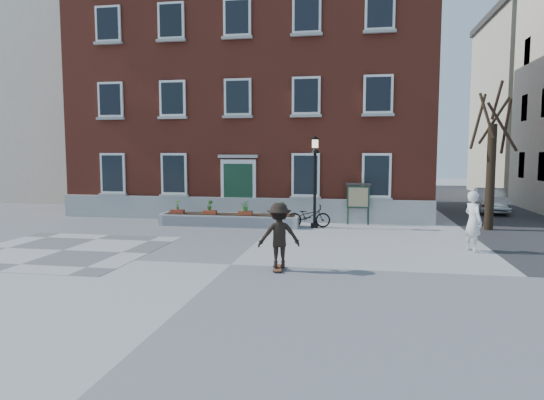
% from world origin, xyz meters
% --- Properties ---
extents(ground, '(100.00, 100.00, 0.00)m').
position_xyz_m(ground, '(0.00, 0.00, 0.00)').
color(ground, '#9A9A9D').
rests_on(ground, ground).
extents(checker_patch, '(6.00, 6.00, 0.01)m').
position_xyz_m(checker_patch, '(-6.00, 1.00, 0.01)').
color(checker_patch, '#5B5B5D').
rests_on(checker_patch, ground).
extents(distant_building, '(10.00, 12.00, 13.00)m').
position_xyz_m(distant_building, '(-18.00, 20.00, 6.50)').
color(distant_building, beige).
rests_on(distant_building, ground).
extents(bicycle, '(1.96, 0.94, 0.99)m').
position_xyz_m(bicycle, '(1.51, 7.35, 0.49)').
color(bicycle, black).
rests_on(bicycle, ground).
extents(parked_car, '(1.74, 4.07, 1.31)m').
position_xyz_m(parked_car, '(10.65, 14.34, 0.65)').
color(parked_car, silver).
rests_on(parked_car, ground).
extents(bystander, '(0.74, 0.86, 1.99)m').
position_xyz_m(bystander, '(7.31, 3.19, 0.99)').
color(bystander, white).
rests_on(bystander, ground).
extents(brick_building, '(18.40, 10.85, 12.60)m').
position_xyz_m(brick_building, '(-2.00, 13.98, 6.30)').
color(brick_building, maroon).
rests_on(brick_building, ground).
extents(planter_assembly, '(6.20, 1.12, 1.15)m').
position_xyz_m(planter_assembly, '(-1.99, 7.18, 0.31)').
color(planter_assembly, '#B4B5B0').
rests_on(planter_assembly, ground).
extents(bare_tree, '(1.83, 1.83, 6.16)m').
position_xyz_m(bare_tree, '(9.01, 8.01, 2.79)').
color(bare_tree, black).
rests_on(bare_tree, ground).
extents(lamp_post, '(0.40, 0.40, 3.93)m').
position_xyz_m(lamp_post, '(1.77, 7.32, 2.54)').
color(lamp_post, black).
rests_on(lamp_post, ground).
extents(notice_board, '(1.10, 0.16, 1.87)m').
position_xyz_m(notice_board, '(3.61, 8.51, 1.26)').
color(notice_board, '#1B3623').
rests_on(notice_board, ground).
extents(skateboarder, '(1.30, 0.98, 1.87)m').
position_xyz_m(skateboarder, '(1.48, -0.41, 0.97)').
color(skateboarder, brown).
rests_on(skateboarder, ground).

